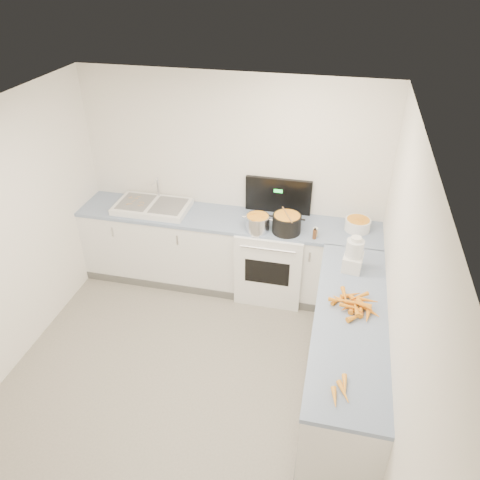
% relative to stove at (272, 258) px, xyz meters
% --- Properties ---
extents(floor, '(3.50, 4.00, 0.00)m').
position_rel_stove_xyz_m(floor, '(-0.55, -1.69, -0.47)').
color(floor, gray).
rests_on(floor, ground).
extents(ceiling, '(3.50, 4.00, 0.00)m').
position_rel_stove_xyz_m(ceiling, '(-0.55, -1.69, 2.03)').
color(ceiling, white).
rests_on(ceiling, ground).
extents(wall_back, '(3.50, 0.00, 2.50)m').
position_rel_stove_xyz_m(wall_back, '(-0.55, 0.31, 0.78)').
color(wall_back, white).
rests_on(wall_back, ground).
extents(wall_right, '(0.00, 4.00, 2.50)m').
position_rel_stove_xyz_m(wall_right, '(1.20, -1.69, 0.78)').
color(wall_right, white).
rests_on(wall_right, ground).
extents(counter_back, '(3.50, 0.62, 0.94)m').
position_rel_stove_xyz_m(counter_back, '(-0.55, 0.01, -0.00)').
color(counter_back, white).
rests_on(counter_back, ground).
extents(counter_right, '(0.62, 2.20, 0.94)m').
position_rel_stove_xyz_m(counter_right, '(0.90, -1.39, -0.00)').
color(counter_right, white).
rests_on(counter_right, ground).
extents(stove, '(0.76, 0.65, 1.36)m').
position_rel_stove_xyz_m(stove, '(0.00, 0.00, 0.00)').
color(stove, white).
rests_on(stove, ground).
extents(sink, '(0.86, 0.52, 0.31)m').
position_rel_stove_xyz_m(sink, '(-1.45, 0.02, 0.50)').
color(sink, white).
rests_on(sink, counter_back).
extents(steel_pot, '(0.34, 0.34, 0.19)m').
position_rel_stove_xyz_m(steel_pot, '(-0.15, -0.17, 0.54)').
color(steel_pot, silver).
rests_on(steel_pot, stove).
extents(black_pot, '(0.32, 0.32, 0.22)m').
position_rel_stove_xyz_m(black_pot, '(0.16, -0.14, 0.56)').
color(black_pot, black).
rests_on(black_pot, stove).
extents(wooden_spoon, '(0.16, 0.32, 0.01)m').
position_rel_stove_xyz_m(wooden_spoon, '(0.16, -0.14, 0.68)').
color(wooden_spoon, '#AD7A47').
rests_on(wooden_spoon, black_pot).
extents(mixing_bowl, '(0.33, 0.33, 0.13)m').
position_rel_stove_xyz_m(mixing_bowl, '(0.92, 0.08, 0.53)').
color(mixing_bowl, white).
rests_on(mixing_bowl, counter_back).
extents(extract_bottle, '(0.04, 0.04, 0.11)m').
position_rel_stove_xyz_m(extract_bottle, '(0.48, -0.21, 0.52)').
color(extract_bottle, '#593319').
rests_on(extract_bottle, counter_back).
extents(spice_jar, '(0.05, 0.05, 0.09)m').
position_rel_stove_xyz_m(spice_jar, '(0.48, -0.16, 0.51)').
color(spice_jar, '#E5B266').
rests_on(spice_jar, counter_back).
extents(food_processor, '(0.20, 0.24, 0.36)m').
position_rel_stove_xyz_m(food_processor, '(0.88, -0.68, 0.62)').
color(food_processor, white).
rests_on(food_processor, counter_right).
extents(carrot_pile, '(0.45, 0.43, 0.09)m').
position_rel_stove_xyz_m(carrot_pile, '(0.92, -1.26, 0.50)').
color(carrot_pile, orange).
rests_on(carrot_pile, counter_right).
extents(peeled_carrots, '(0.15, 0.30, 0.04)m').
position_rel_stove_xyz_m(peeled_carrots, '(0.85, -2.20, 0.49)').
color(peeled_carrots, orange).
rests_on(peeled_carrots, counter_right).
extents(peelings, '(0.25, 0.24, 0.01)m').
position_rel_stove_xyz_m(peelings, '(-1.67, 0.01, 0.54)').
color(peelings, tan).
rests_on(peelings, sink).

